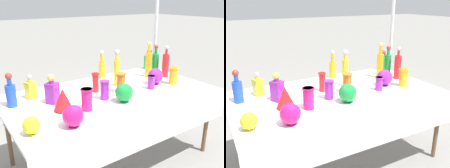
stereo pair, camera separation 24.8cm
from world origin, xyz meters
TOP-DOWN VIEW (x-y plane):
  - ground_plane at (0.00, 0.00)m, footprint 40.00×40.00m
  - display_table at (0.00, -0.03)m, footprint 2.08×1.19m
  - tall_bottle_0 at (0.68, 0.22)m, footprint 0.08×0.08m
  - tall_bottle_1 at (0.81, 0.23)m, footprint 0.08×0.08m
  - tall_bottle_2 at (0.20, 0.49)m, footprint 0.08×0.08m
  - tall_bottle_3 at (0.86, 0.10)m, footprint 0.08×0.08m
  - tall_bottle_4 at (-0.91, 0.24)m, footprint 0.09×0.09m
  - tall_bottle_5 at (0.18, 0.16)m, footprint 0.07×0.07m
  - square_decanter_0 at (-0.58, 0.11)m, footprint 0.13×0.13m
  - square_decanter_1 at (-0.71, 0.33)m, footprint 0.10×0.10m
  - square_decanter_2 at (0.93, 0.47)m, footprint 0.12×0.12m
  - slender_vase_0 at (0.42, -0.12)m, footprint 0.09×0.09m
  - slender_vase_1 at (0.73, -0.14)m, footprint 0.11×0.11m
  - slender_vase_2 at (-0.40, -0.20)m, footprint 0.11×0.11m
  - slender_vase_3 at (-0.11, 0.13)m, footprint 0.08×0.08m
  - slender_vase_4 at (0.09, -0.03)m, footprint 0.10×0.10m
  - slender_vase_5 at (-0.14, -0.09)m, footprint 0.10×0.10m
  - fluted_vase_0 at (-0.57, -0.09)m, footprint 0.17×0.17m
  - round_bowl_0 at (-0.92, -0.34)m, footprint 0.13×0.13m
  - round_bowl_1 at (-0.63, -0.40)m, footprint 0.16×0.16m
  - round_bowl_2 at (-0.03, -0.24)m, footprint 0.17×0.17m
  - round_bowl_3 at (0.56, -0.03)m, footprint 0.17×0.17m
  - price_tag_left at (-0.01, -0.53)m, footprint 0.06×0.03m
  - cardboard_box_behind_left at (-0.17, 1.19)m, footprint 0.54×0.51m
  - cardboard_box_behind_right at (-0.54, 1.26)m, footprint 0.47×0.38m
  - canopy_pole at (1.21, 0.65)m, footprint 0.18×0.18m

SIDE VIEW (x-z plane):
  - ground_plane at x=0.00m, z-range 0.00..0.00m
  - cardboard_box_behind_right at x=-0.54m, z-range -0.04..0.29m
  - cardboard_box_behind_left at x=-0.17m, z-range -0.04..0.36m
  - display_table at x=0.00m, z-range 0.33..1.09m
  - price_tag_left at x=-0.01m, z-range 0.76..0.80m
  - round_bowl_0 at x=-0.92m, z-range 0.76..0.90m
  - slender_vase_0 at x=0.42m, z-range 0.77..0.91m
  - round_bowl_1 at x=-0.63m, z-range 0.76..0.93m
  - round_bowl_2 at x=-0.03m, z-range 0.76..0.94m
  - round_bowl_3 at x=0.56m, z-range 0.76..0.94m
  - square_decanter_1 at x=-0.71m, z-range 0.74..0.98m
  - slender_vase_5 at x=-0.14m, z-range 0.77..0.95m
  - fluted_vase_0 at x=-0.57m, z-range 0.76..0.96m
  - slender_vase_1 at x=0.73m, z-range 0.77..0.96m
  - slender_vase_2 at x=-0.40m, z-range 0.77..0.96m
  - slender_vase_3 at x=-0.11m, z-range 0.77..0.96m
  - slender_vase_4 at x=0.09m, z-range 0.77..0.97m
  - square_decanter_2 at x=0.93m, z-range 0.74..1.01m
  - square_decanter_0 at x=-0.58m, z-range 0.74..1.01m
  - tall_bottle_4 at x=-0.91m, z-range 0.73..1.04m
  - tall_bottle_2 at x=0.20m, z-range 0.72..1.06m
  - tall_bottle_1 at x=0.81m, z-range 0.73..1.10m
  - tall_bottle_3 at x=0.86m, z-range 0.72..1.11m
  - tall_bottle_0 at x=0.68m, z-range 0.72..1.15m
  - tall_bottle_5 at x=0.18m, z-range 0.74..1.14m
  - canopy_pole at x=1.21m, z-range -0.26..2.20m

